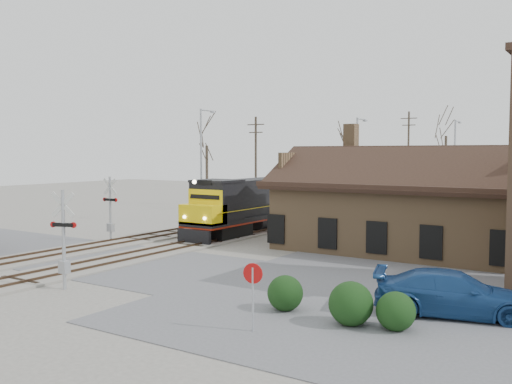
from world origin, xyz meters
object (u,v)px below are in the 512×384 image
(locomotive_lead, at_px, (266,201))
(locomotive_trailing, at_px, (361,188))
(depot, at_px, (401,211))
(parked_car, at_px, (454,294))

(locomotive_lead, xyz_separation_m, locomotive_trailing, (0.00, 19.16, -0.00))
(depot, xyz_separation_m, locomotive_trailing, (-11.99, 22.74, -0.21))
(locomotive_trailing, bearing_deg, parked_car, -62.68)
(depot, distance_m, locomotive_lead, 12.51)
(depot, distance_m, parked_car, 14.24)
(locomotive_lead, bearing_deg, parked_car, -41.62)
(locomotive_lead, height_order, locomotive_trailing, locomotive_lead)
(depot, relative_size, locomotive_trailing, 0.80)
(depot, relative_size, locomotive_lead, 0.80)
(parked_car, bearing_deg, depot, 10.84)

